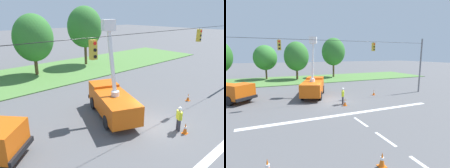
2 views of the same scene
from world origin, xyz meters
The scene contains 14 objects.
ground_plane centered at (0.00, 0.00, 0.00)m, with size 200.00×200.00×0.00m, color #565659.
grass_verge centered at (0.00, 18.00, 0.05)m, with size 56.00×12.00×0.10m, color #517F3D.
lane_markings centered at (0.00, -6.01, 0.00)m, with size 17.60×15.25×0.01m.
signal_gantry centered at (0.02, 0.00, 4.25)m, with size 26.20×0.33×7.20m.
tree_centre centered at (-6.36, 20.97, 4.48)m, with size 4.59×4.93×7.00m.
tree_east centered at (-0.54, 18.40, 4.76)m, with size 4.91×5.01×7.69m.
tree_far_east centered at (7.73, 19.08, 5.70)m, with size 5.16×5.09×8.73m.
utility_truck_bucket_lift centered at (-1.18, 3.10, 1.40)m, with size 4.47×6.71×7.28m.
utility_truck_support_near centered at (-10.55, 4.53, 1.15)m, with size 6.18×6.45×2.06m.
road_worker centered at (0.69, -1.64, 1.00)m, with size 0.40×0.59×1.77m.
traffic_cone_foreground_left centered at (-6.74, -10.19, 0.37)m, with size 0.36×0.36×0.74m.
traffic_cone_foreground_right centered at (0.70, -2.16, 0.38)m, with size 0.36×0.36×0.77m.
traffic_cone_mid_left centered at (6.11, 0.71, 0.34)m, with size 0.36×0.36×0.69m.
traffic_cone_near_bucket centered at (-1.84, -11.66, 0.35)m, with size 0.36×0.36×0.72m.
Camera 2 is at (-6.57, -17.65, 5.15)m, focal length 28.00 mm.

